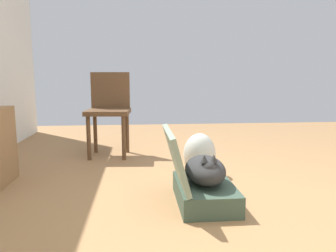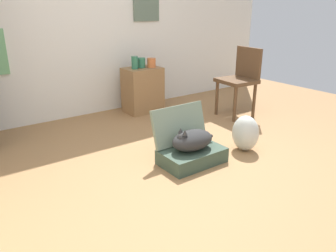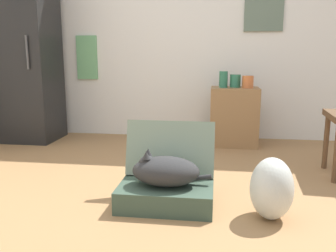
{
  "view_description": "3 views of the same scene",
  "coord_description": "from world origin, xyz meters",
  "px_view_note": "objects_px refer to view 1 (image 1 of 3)",
  "views": [
    {
      "loc": [
        -2.1,
        0.58,
        0.9
      ],
      "look_at": [
        0.14,
        0.37,
        0.55
      ],
      "focal_mm": 34.61,
      "sensor_mm": 36.0,
      "label": 1
    },
    {
      "loc": [
        -1.85,
        -2.13,
        1.46
      ],
      "look_at": [
        -0.02,
        0.39,
        0.32
      ],
      "focal_mm": 35.33,
      "sensor_mm": 36.0,
      "label": 2
    },
    {
      "loc": [
        0.39,
        -2.07,
        0.98
      ],
      "look_at": [
        -0.0,
        0.76,
        0.41
      ],
      "focal_mm": 37.99,
      "sensor_mm": 36.0,
      "label": 3
    }
  ],
  "objects_px": {
    "cat": "(205,170)",
    "chair": "(109,108)",
    "suitcase_base": "(205,193)",
    "plastic_bag_white": "(199,154)"
  },
  "relations": [
    {
      "from": "cat",
      "to": "chair",
      "type": "bearing_deg",
      "value": 27.6
    },
    {
      "from": "suitcase_base",
      "to": "chair",
      "type": "relative_size",
      "value": 0.66
    },
    {
      "from": "cat",
      "to": "chair",
      "type": "height_order",
      "value": "chair"
    },
    {
      "from": "suitcase_base",
      "to": "plastic_bag_white",
      "type": "xyz_separation_m",
      "value": [
        0.66,
        -0.09,
        0.12
      ]
    },
    {
      "from": "cat",
      "to": "chair",
      "type": "xyz_separation_m",
      "value": [
        1.51,
        0.79,
        0.29
      ]
    },
    {
      "from": "suitcase_base",
      "to": "cat",
      "type": "relative_size",
      "value": 1.19
    },
    {
      "from": "cat",
      "to": "chair",
      "type": "distance_m",
      "value": 1.73
    },
    {
      "from": "cat",
      "to": "chair",
      "type": "relative_size",
      "value": 0.55
    },
    {
      "from": "plastic_bag_white",
      "to": "chair",
      "type": "bearing_deg",
      "value": 46.13
    },
    {
      "from": "suitcase_base",
      "to": "plastic_bag_white",
      "type": "relative_size",
      "value": 1.62
    }
  ]
}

